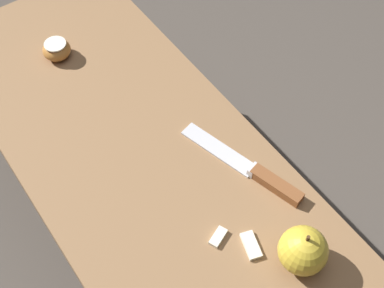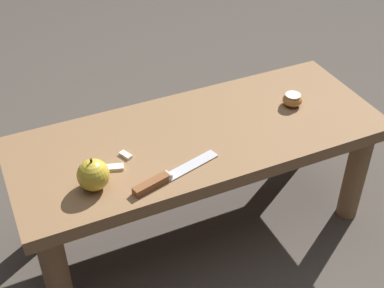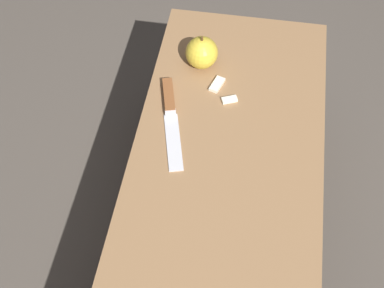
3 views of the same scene
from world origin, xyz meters
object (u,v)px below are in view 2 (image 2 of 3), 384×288
(apple_whole, at_px, (93,175))
(apple_cut, at_px, (292,100))
(knife, at_px, (164,178))
(wooden_bench, at_px, (199,151))

(apple_whole, height_order, apple_cut, apple_whole)
(knife, distance_m, apple_whole, 0.18)
(wooden_bench, xyz_separation_m, apple_whole, (-0.34, -0.10, 0.11))
(apple_whole, distance_m, apple_cut, 0.66)
(wooden_bench, relative_size, apple_cut, 17.89)
(knife, distance_m, apple_cut, 0.51)
(wooden_bench, relative_size, apple_whole, 11.72)
(knife, bearing_deg, apple_cut, 2.85)
(wooden_bench, height_order, apple_whole, apple_whole)
(knife, bearing_deg, apple_whole, 148.27)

